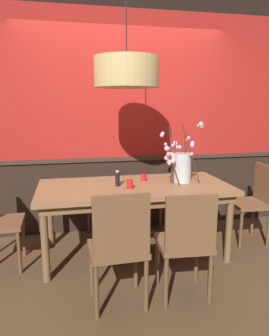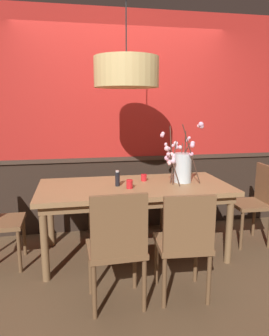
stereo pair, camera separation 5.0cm
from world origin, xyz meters
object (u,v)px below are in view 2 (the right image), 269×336
object	(u,v)px
chair_head_east_end	(256,199)
chair_far_side_right	(143,185)
dining_table	(134,193)
chair_far_side_left	(102,187)
vase_with_blossoms	(182,166)
chair_near_side_right	(185,240)
candle_holder_nearer_center	(130,184)
chair_near_side_left	(117,244)
candle_holder_nearer_edge	(144,177)
condiment_bottle	(117,179)
pendant_lamp	(126,72)

from	to	relation	value
chair_head_east_end	chair_far_side_right	world-z (taller)	chair_far_side_right
dining_table	chair_head_east_end	world-z (taller)	chair_head_east_end
chair_far_side_left	vase_with_blossoms	world-z (taller)	vase_with_blossoms
chair_far_side_left	dining_table	bearing A→B (deg)	-73.80
dining_table	chair_near_side_right	size ratio (longest dim) A/B	2.14
candle_holder_nearer_center	dining_table	bearing A→B (deg)	59.29
chair_near_side_left	candle_holder_nearer_edge	distance (m)	1.17
chair_near_side_left	chair_head_east_end	bearing A→B (deg)	27.93
chair_far_side_right	chair_near_side_left	bearing A→B (deg)	-108.60
condiment_bottle	dining_table	bearing A→B (deg)	1.73
chair_head_east_end	candle_holder_nearer_center	size ratio (longest dim) A/B	10.37
dining_table	chair_near_side_right	world-z (taller)	chair_near_side_right
chair_near_side_left	candle_holder_nearer_center	size ratio (longest dim) A/B	10.90
condiment_bottle	pendant_lamp	world-z (taller)	pendant_lamp
chair_near_side_left	chair_far_side_left	xyz separation A→B (m)	(0.04, 1.79, -0.01)
candle_holder_nearer_edge	dining_table	bearing A→B (deg)	-130.06
chair_head_east_end	pendant_lamp	xyz separation A→B (m)	(-1.51, -0.09, 1.37)
candle_holder_nearer_center	pendant_lamp	bearing A→B (deg)	107.63
chair_head_east_end	chair_far_side_left	world-z (taller)	chair_far_side_left
dining_table	chair_head_east_end	distance (m)	1.43
candle_holder_nearer_center	candle_holder_nearer_edge	xyz separation A→B (m)	(0.21, 0.29, -0.01)
chair_near_side_left	chair_far_side_left	size ratio (longest dim) A/B	1.02
chair_far_side_left	vase_with_blossoms	distance (m)	1.24
vase_with_blossoms	chair_far_side_right	bearing A→B (deg)	105.23
dining_table	chair_far_side_left	world-z (taller)	chair_far_side_left
chair_far_side_left	condiment_bottle	size ratio (longest dim) A/B	5.77
chair_near_side_left	chair_head_east_end	distance (m)	1.96
chair_near_side_left	chair_near_side_right	world-z (taller)	chair_near_side_left
pendant_lamp	candle_holder_nearer_edge	bearing A→B (deg)	45.49
vase_with_blossoms	condiment_bottle	size ratio (longest dim) A/B	4.04
chair_far_side_right	candle_holder_nearer_edge	world-z (taller)	chair_far_side_right
dining_table	vase_with_blossoms	xyz separation A→B (m)	(0.52, 0.03, 0.26)
chair_head_east_end	vase_with_blossoms	distance (m)	1.00
chair_near_side_left	dining_table	bearing A→B (deg)	71.08
chair_far_side_left	candle_holder_nearer_edge	bearing A→B (deg)	-61.77
chair_near_side_right	chair_far_side_right	xyz separation A→B (m)	(0.05, 1.75, 0.01)
chair_far_side_left	chair_near_side_left	bearing A→B (deg)	-91.44
dining_table	chair_far_side_left	distance (m)	0.95
chair_near_side_right	condiment_bottle	bearing A→B (deg)	115.81
candle_holder_nearer_edge	condiment_bottle	xyz separation A→B (m)	(-0.31, -0.17, 0.04)
dining_table	candle_holder_nearer_edge	xyz separation A→B (m)	(0.14, 0.16, 0.12)
chair_far_side_left	chair_head_east_end	bearing A→B (deg)	-27.50
condiment_bottle	chair_near_side_right	bearing A→B (deg)	-64.19
candle_holder_nearer_edge	candle_holder_nearer_center	bearing A→B (deg)	-126.24
chair_far_side_left	chair_far_side_right	xyz separation A→B (m)	(0.55, -0.02, 0.01)
chair_far_side_left	condiment_bottle	distance (m)	0.96
candle_holder_nearer_center	condiment_bottle	world-z (taller)	condiment_bottle
chair_near_side_left	chair_near_side_right	distance (m)	0.55
chair_near_side_left	pendant_lamp	xyz separation A→B (m)	(0.21, 0.82, 1.35)
chair_far_side_left	candle_holder_nearer_edge	distance (m)	0.88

